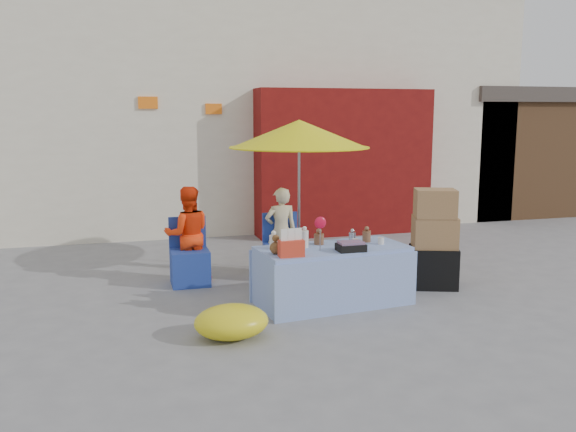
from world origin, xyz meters
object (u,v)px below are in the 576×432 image
object	(u,v)px
chair_left	(190,265)
chair_right	(284,258)
vendor_beige	(281,232)
umbrella	(299,134)
box_stack	(434,242)
market_table	(332,275)
vendor_orange	(188,234)

from	to	relation	value
chair_left	chair_right	xyz separation A→B (m)	(1.25, 0.00, 0.00)
chair_right	chair_left	bearing A→B (deg)	-179.49
chair_right	vendor_beige	bearing A→B (deg)	90.57
vendor_beige	umbrella	distance (m)	1.34
chair_left	umbrella	bearing A→B (deg)	10.90
chair_left	box_stack	bearing A→B (deg)	-17.58
chair_left	umbrella	xyz separation A→B (m)	(1.55, 0.28, 1.64)
market_table	chair_left	distance (m)	1.95
market_table	umbrella	bearing A→B (deg)	80.65
box_stack	vendor_beige	bearing A→B (deg)	147.12
chair_left	vendor_beige	size ratio (longest dim) A/B	0.71
vendor_beige	umbrella	size ratio (longest dim) A/B	0.57
chair_right	box_stack	size ratio (longest dim) A/B	0.68
box_stack	chair_left	bearing A→B (deg)	161.90
vendor_beige	umbrella	xyz separation A→B (m)	(0.30, 0.15, 1.29)
chair_right	vendor_orange	xyz separation A→B (m)	(-1.25, 0.13, 0.37)
umbrella	vendor_orange	bearing A→B (deg)	-174.47
vendor_orange	vendor_beige	xyz separation A→B (m)	(1.25, 0.00, -0.03)
vendor_orange	vendor_beige	world-z (taller)	vendor_orange
vendor_orange	umbrella	distance (m)	2.01
vendor_beige	box_stack	xyz separation A→B (m)	(1.70, -1.10, -0.02)
market_table	box_stack	bearing A→B (deg)	5.00
umbrella	chair_left	bearing A→B (deg)	-169.61
market_table	umbrella	size ratio (longest dim) A/B	0.87
vendor_orange	box_stack	size ratio (longest dim) A/B	1.00
chair_left	box_stack	size ratio (longest dim) A/B	0.68
market_table	chair_right	bearing A→B (deg)	93.50
chair_right	umbrella	distance (m)	1.69
box_stack	market_table	bearing A→B (deg)	-168.32
umbrella	box_stack	world-z (taller)	umbrella
vendor_orange	box_stack	bearing A→B (deg)	160.09
market_table	vendor_beige	world-z (taller)	vendor_beige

